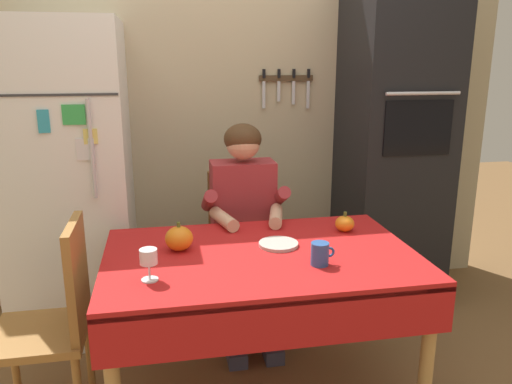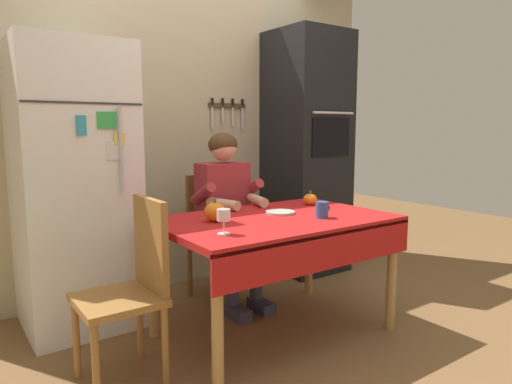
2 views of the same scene
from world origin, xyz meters
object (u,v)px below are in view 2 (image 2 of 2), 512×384
Objects in this scene: wall_oven at (306,154)px; seated_person at (228,204)px; coffee_mug at (322,210)px; serving_tray at (280,212)px; chair_left_side at (133,282)px; wine_glass at (224,217)px; refrigerator at (75,188)px; dining_table at (277,231)px; chair_behind_person at (215,230)px; pumpkin_large at (310,199)px; pumpkin_medium at (215,212)px.

wall_oven reaches higher than seated_person.
serving_tray is at bearing 115.95° from coffee_mug.
wine_glass is at bearing -26.97° from chair_left_side.
dining_table is (0.95, -0.88, -0.24)m from refrigerator.
chair_behind_person is at bearing 96.03° from serving_tray.
dining_table is at bearing -154.28° from pumpkin_large.
refrigerator is 1.94× the size of chair_behind_person.
refrigerator is at bearing 93.28° from chair_left_side.
wall_oven is 11.28× the size of serving_tray.
wall_oven reaches higher than wine_glass.
seated_person reaches higher than dining_table.
refrigerator reaches higher than coffee_mug.
dining_table is 10.64× the size of wine_glass.
pumpkin_medium is at bearing -150.46° from wall_oven.
pumpkin_large is at bearing 7.21° from pumpkin_medium.
wine_glass is (0.46, -1.07, -0.07)m from refrigerator.
dining_table is 0.16m from serving_tray.
wall_oven is 15.96× the size of wine_glass.
wall_oven reaches higher than serving_tray.
pumpkin_medium reaches higher than coffee_mug.
refrigerator reaches higher than pumpkin_large.
dining_table is 1.51× the size of chair_left_side.
chair_behind_person is 0.74m from serving_tray.
dining_table is 10.45× the size of pumpkin_medium.
pumpkin_large is 0.76× the size of pumpkin_medium.
seated_person is at bearing -90.00° from chair_behind_person.
pumpkin_large is at bearing 23.24° from wine_glass.
dining_table is at bearing -137.51° from serving_tray.
pumpkin_medium is at bearing -119.92° from chair_behind_person.
chair_behind_person is at bearing 101.65° from coffee_mug.
refrigerator is at bearing 138.31° from coffee_mug.
wine_glass is 0.98× the size of pumpkin_medium.
chair_left_side is 1.03m from serving_tray.
chair_left_side is 6.94× the size of pumpkin_medium.
chair_behind_person is 1.01m from coffee_mug.
wine_glass is 1.29× the size of pumpkin_large.
chair_left_side is 0.62m from pumpkin_medium.
coffee_mug is (1.17, -1.04, -0.11)m from refrigerator.
wine_glass is 0.71× the size of serving_tray.
coffee_mug is (-0.83, -1.08, -0.26)m from wall_oven.
wall_oven is 1.39m from coffee_mug.
wall_oven is 2.26× the size of chair_behind_person.
refrigerator is 17.28× the size of coffee_mug.
chair_behind_person reaches higher than coffee_mug.
wall_oven is at bearing 52.58° from coffee_mug.
chair_left_side is 7.07× the size of wine_glass.
pumpkin_large is (-0.57, -0.69, -0.27)m from wall_oven.
wall_oven is at bearing 1.13° from refrigerator.
serving_tray is at bearing -159.82° from pumpkin_large.
chair_behind_person is 0.29m from seated_person.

